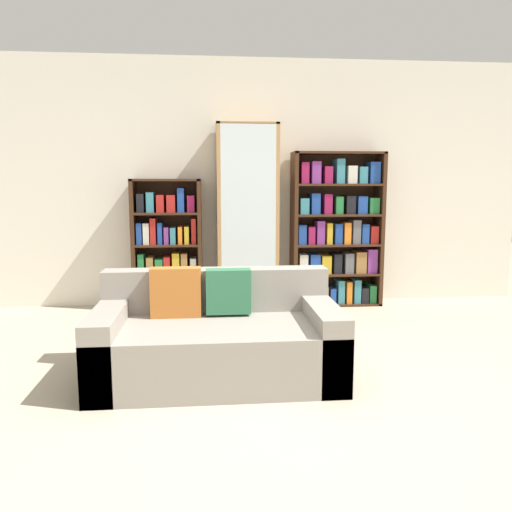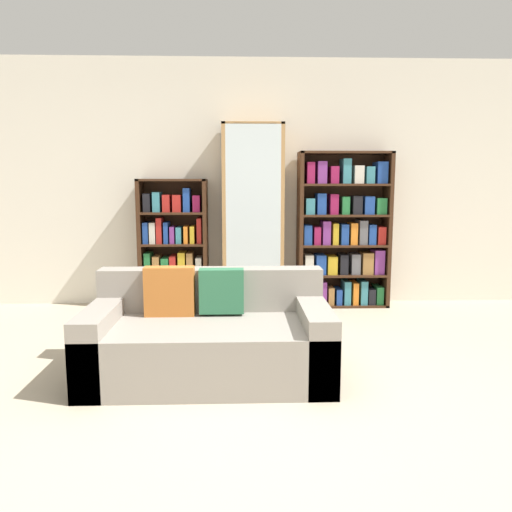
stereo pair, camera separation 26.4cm
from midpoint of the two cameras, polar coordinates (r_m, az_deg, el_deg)
ground_plane at (r=3.13m, az=1.06°, el=-17.32°), size 16.00×16.00×0.00m
wall_back at (r=5.63m, az=-2.14°, el=8.27°), size 6.26×0.06×2.70m
couch at (r=3.59m, az=-6.61°, el=-9.44°), size 1.68×0.90×0.76m
bookshelf_left at (r=5.49m, az=-11.48°, el=0.98°), size 0.74×0.32×1.40m
display_cabinet at (r=5.42m, az=-2.41°, el=4.44°), size 0.65×0.36×1.98m
bookshelf_right at (r=5.59m, az=7.91°, el=2.59°), size 1.00×0.32×1.69m
wine_bottle at (r=4.34m, az=4.78°, el=-7.80°), size 0.07×0.07×0.37m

